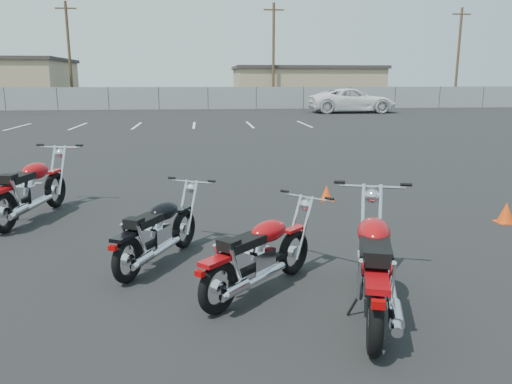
{
  "coord_description": "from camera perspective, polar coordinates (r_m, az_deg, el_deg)",
  "views": [
    {
      "loc": [
        -0.63,
        -6.94,
        2.36
      ],
      "look_at": [
        0.2,
        0.6,
        0.65
      ],
      "focal_mm": 35.0,
      "sensor_mm": 36.0,
      "label": 1
    }
  ],
  "objects": [
    {
      "name": "training_cone_far",
      "position": [
        9.41,
        26.67,
        -2.11
      ],
      "size": [
        0.3,
        0.3,
        0.35
      ],
      "color": "#E6400C",
      "rests_on": "ground"
    },
    {
      "name": "chainlink_fence",
      "position": [
        41.97,
        -5.51,
        10.64
      ],
      "size": [
        80.06,
        0.06,
        1.8
      ],
      "color": "slate",
      "rests_on": "ground"
    },
    {
      "name": "utility_pole_d",
      "position": [
        53.06,
        22.11,
        14.3
      ],
      "size": [
        1.8,
        0.24,
        9.0
      ],
      "color": "#44301F",
      "rests_on": "ground"
    },
    {
      "name": "white_van",
      "position": [
        37.95,
        10.98,
        10.99
      ],
      "size": [
        3.03,
        7.33,
        2.77
      ],
      "primitive_type": "imported",
      "rotation": [
        0.0,
        0.0,
        1.56
      ],
      "color": "white",
      "rests_on": "ground"
    },
    {
      "name": "utility_pole_b",
      "position": [
        48.36,
        -20.57,
        14.67
      ],
      "size": [
        1.8,
        0.24,
        9.0
      ],
      "color": "#44301F",
      "rests_on": "ground"
    },
    {
      "name": "tan_building_east",
      "position": [
        52.04,
        5.64,
        12.08
      ],
      "size": [
        14.4,
        9.4,
        3.7
      ],
      "color": "tan",
      "rests_on": "ground"
    },
    {
      "name": "motorcycle_front_red",
      "position": [
        9.37,
        -24.33,
        0.3
      ],
      "size": [
        1.02,
        2.37,
        1.16
      ],
      "color": "black",
      "rests_on": "ground"
    },
    {
      "name": "ground",
      "position": [
        7.36,
        -1.04,
        -6.0
      ],
      "size": [
        120.0,
        120.0,
        0.0
      ],
      "primitive_type": "plane",
      "color": "black",
      "rests_on": "ground"
    },
    {
      "name": "training_cone_near",
      "position": [
        10.06,
        8.06,
        -0.11
      ],
      "size": [
        0.26,
        0.26,
        0.31
      ],
      "color": "#E6400C",
      "rests_on": "ground"
    },
    {
      "name": "motorcycle_rear_red",
      "position": [
        5.24,
        13.35,
        -8.1
      ],
      "size": [
        1.19,
        2.35,
        1.16
      ],
      "color": "black",
      "rests_on": "ground"
    },
    {
      "name": "utility_pole_c",
      "position": [
        46.48,
        2.01,
        15.55
      ],
      "size": [
        1.8,
        0.24,
        9.0
      ],
      "color": "#44301F",
      "rests_on": "ground"
    },
    {
      "name": "parking_line_stripes",
      "position": [
        27.11,
        -10.3,
        7.5
      ],
      "size": [
        15.12,
        4.0,
        0.01
      ],
      "color": "silver",
      "rests_on": "ground"
    },
    {
      "name": "motorcycle_second_black",
      "position": [
        6.61,
        -11.12,
        -4.43
      ],
      "size": [
        1.27,
        1.9,
        0.97
      ],
      "color": "black",
      "rests_on": "ground"
    },
    {
      "name": "motorcycle_third_red",
      "position": [
        5.62,
        0.43,
        -7.2
      ],
      "size": [
        1.67,
        1.69,
        0.98
      ],
      "color": "black",
      "rests_on": "ground"
    }
  ]
}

